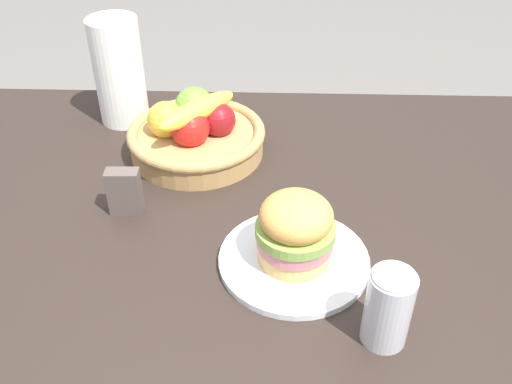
# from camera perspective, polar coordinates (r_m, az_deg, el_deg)

# --- Properties ---
(dining_table) EXTENTS (1.40, 0.90, 0.75)m
(dining_table) POSITION_cam_1_polar(r_m,az_deg,el_deg) (1.15, -2.15, -4.89)
(dining_table) COLOR #2D231E
(dining_table) RESTS_ON ground_plane
(plate) EXTENTS (0.25, 0.25, 0.01)m
(plate) POSITION_cam_1_polar(r_m,az_deg,el_deg) (0.96, 3.82, -6.83)
(plate) COLOR white
(plate) RESTS_ON dining_table
(sandwich) EXTENTS (0.13, 0.13, 0.12)m
(sandwich) POSITION_cam_1_polar(r_m,az_deg,el_deg) (0.91, 3.99, -3.77)
(sandwich) COLOR #DBAD60
(sandwich) RESTS_ON plate
(soda_can) EXTENTS (0.07, 0.07, 0.13)m
(soda_can) POSITION_cam_1_polar(r_m,az_deg,el_deg) (0.83, 13.11, -11.27)
(soda_can) COLOR silver
(soda_can) RESTS_ON dining_table
(fruit_basket) EXTENTS (0.29, 0.29, 0.14)m
(fruit_basket) POSITION_cam_1_polar(r_m,az_deg,el_deg) (1.21, -6.09, 5.92)
(fruit_basket) COLOR tan
(fruit_basket) RESTS_ON dining_table
(paper_towel_roll) EXTENTS (0.11, 0.11, 0.24)m
(paper_towel_roll) POSITION_cam_1_polar(r_m,az_deg,el_deg) (1.33, -13.59, 11.66)
(paper_towel_roll) COLOR white
(paper_towel_roll) RESTS_ON dining_table
(napkin_holder) EXTENTS (0.06, 0.03, 0.09)m
(napkin_holder) POSITION_cam_1_polar(r_m,az_deg,el_deg) (1.06, -13.05, 0.04)
(napkin_holder) COLOR #594C47
(napkin_holder) RESTS_ON dining_table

